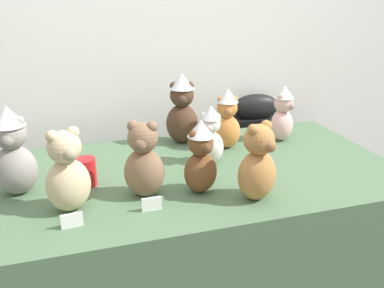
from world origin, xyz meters
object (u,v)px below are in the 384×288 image
Objects in this scene: teddy_bear_blush at (283,114)px; teddy_bear_chestnut at (201,158)px; teddy_bear_mocha at (144,162)px; display_table at (192,249)px; teddy_bear_caramel at (258,164)px; teddy_bear_cocoa at (182,109)px; teddy_bear_ash at (13,152)px; teddy_bear_sand at (67,173)px; party_cup_red at (86,172)px; teddy_bear_snow at (210,135)px; instrument_case at (252,167)px; teddy_bear_ginger at (227,120)px.

teddy_bear_blush is 0.99× the size of teddy_bear_chestnut.
display_table is at bearing 57.57° from teddy_bear_mocha.
teddy_bear_cocoa reaches higher than teddy_bear_caramel.
teddy_bear_mocha is at bearing -11.44° from teddy_bear_ash.
teddy_bear_cocoa is at bearing 81.05° from display_table.
display_table is at bearing 69.18° from teddy_bear_chestnut.
display_table is at bearing 1.02° from teddy_bear_sand.
display_table is at bearing 0.97° from party_cup_red.
teddy_bear_snow is at bearing 73.79° from teddy_bear_caramel.
teddy_bear_cocoa is (0.05, 0.34, 0.56)m from display_table.
display_table is 1.87× the size of instrument_case.
instrument_case is at bearing 41.10° from teddy_bear_caramel.
party_cup_red is at bearing 129.36° from teddy_bear_caramel.
teddy_bear_chestnut is at bearing -19.86° from teddy_bear_sand.
teddy_bear_ginger reaches higher than teddy_bear_chestnut.
teddy_bear_caramel is at bearing -67.31° from teddy_bear_cocoa.
instrument_case is 0.57m from teddy_bear_blush.
teddy_bear_ginger is at bearing 56.67° from teddy_bear_caramel.
teddy_bear_ash is 0.48m from teddy_bear_mocha.
teddy_bear_snow is 0.89× the size of teddy_bear_ginger.
party_cup_red is at bearing 142.51° from teddy_bear_chestnut.
teddy_bear_chestnut is at bearing -86.19° from teddy_bear_snow.
teddy_bear_ash is 1.17× the size of teddy_bear_mocha.
party_cup_red is (-0.41, 0.18, -0.08)m from teddy_bear_chestnut.
teddy_bear_mocha reaches higher than party_cup_red.
teddy_bear_snow is 0.28m from teddy_bear_chestnut.
teddy_bear_mocha is (-0.23, -0.16, 0.53)m from display_table.
teddy_bear_caramel reaches higher than teddy_bear_mocha.
teddy_bear_blush is at bearing 17.99° from teddy_bear_ginger.
teddy_bear_mocha is 0.99× the size of teddy_bear_caramel.
display_table is 0.53m from teddy_bear_snow.
teddy_bear_sand is 0.88× the size of teddy_bear_ash.
teddy_bear_cocoa is at bearing 24.29° from teddy_bear_sand.
teddy_bear_ash reaches higher than teddy_bear_sand.
teddy_bear_chestnut reaches higher than party_cup_red.
teddy_bear_caramel reaches higher than party_cup_red.
teddy_bear_chestnut reaches higher than teddy_bear_blush.
instrument_case is 0.82m from teddy_bear_snow.
teddy_bear_caramel is 2.66× the size of party_cup_red.
teddy_bear_cocoa reaches higher than teddy_bear_blush.
display_table is at bearing -117.67° from teddy_bear_snow.
teddy_bear_blush is 0.70m from teddy_bear_chestnut.
teddy_bear_ash is 1.16× the size of teddy_bear_caramel.
display_table is 0.79m from teddy_bear_blush.
teddy_bear_caramel is (-0.41, -0.89, 0.45)m from instrument_case.
teddy_bear_ash is (-1.25, -0.59, 0.48)m from instrument_case.
teddy_bear_snow is 0.92× the size of teddy_bear_blush.
instrument_case reaches higher than party_cup_red.
teddy_bear_cocoa reaches higher than teddy_bear_ginger.
party_cup_red is (-0.67, -0.22, -0.09)m from teddy_bear_ginger.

